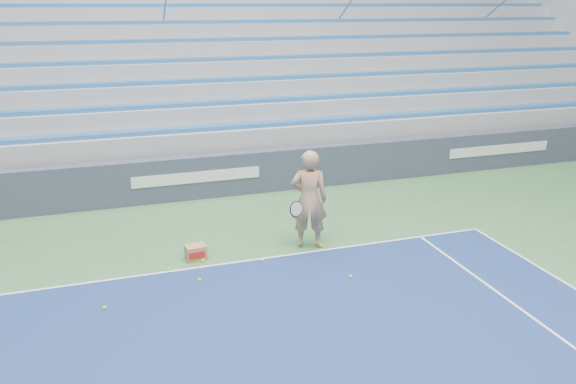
% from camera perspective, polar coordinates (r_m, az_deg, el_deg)
% --- Properties ---
extents(sponsor_barrier, '(30.00, 0.32, 1.10)m').
position_cam_1_polar(sponsor_barrier, '(14.36, -9.30, 1.48)').
color(sponsor_barrier, '#373E54').
rests_on(sponsor_barrier, ground).
extents(bleachers, '(31.00, 9.15, 7.30)m').
position_cam_1_polar(bleachers, '(19.56, -12.31, 11.28)').
color(bleachers, '#989BA0').
rests_on(bleachers, ground).
extents(tennis_player, '(1.03, 0.96, 2.03)m').
position_cam_1_polar(tennis_player, '(11.20, 2.13, -0.76)').
color(tennis_player, tan).
rests_on(tennis_player, ground).
extents(ball_box, '(0.41, 0.33, 0.29)m').
position_cam_1_polar(ball_box, '(11.09, -9.35, -6.06)').
color(ball_box, '#9E744C').
rests_on(ball_box, ground).
extents(tennis_ball_0, '(0.07, 0.07, 0.07)m').
position_cam_1_polar(tennis_ball_0, '(11.52, 3.44, -5.45)').
color(tennis_ball_0, yellow).
rests_on(tennis_ball_0, ground).
extents(tennis_ball_1, '(0.07, 0.07, 0.07)m').
position_cam_1_polar(tennis_ball_1, '(10.28, -8.96, -8.82)').
color(tennis_ball_1, yellow).
rests_on(tennis_ball_1, ground).
extents(tennis_ball_2, '(0.07, 0.07, 0.07)m').
position_cam_1_polar(tennis_ball_2, '(10.98, -8.64, -6.91)').
color(tennis_ball_2, yellow).
rests_on(tennis_ball_2, ground).
extents(tennis_ball_3, '(0.07, 0.07, 0.07)m').
position_cam_1_polar(tennis_ball_3, '(10.89, -2.61, -6.95)').
color(tennis_ball_3, yellow).
rests_on(tennis_ball_3, ground).
extents(tennis_ball_4, '(0.07, 0.07, 0.07)m').
position_cam_1_polar(tennis_ball_4, '(10.77, -11.99, -7.66)').
color(tennis_ball_4, yellow).
rests_on(tennis_ball_4, ground).
extents(tennis_ball_5, '(0.07, 0.07, 0.07)m').
position_cam_1_polar(tennis_ball_5, '(9.78, -18.13, -11.11)').
color(tennis_ball_5, yellow).
rests_on(tennis_ball_5, ground).
extents(tennis_ball_6, '(0.07, 0.07, 0.07)m').
position_cam_1_polar(tennis_ball_6, '(10.34, 6.36, -8.52)').
color(tennis_ball_6, yellow).
rests_on(tennis_ball_6, ground).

